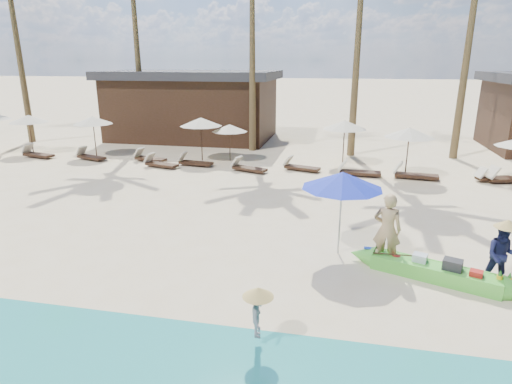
# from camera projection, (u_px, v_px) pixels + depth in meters

# --- Properties ---
(ground) EXTENTS (240.00, 240.00, 0.00)m
(ground) POSITION_uv_depth(u_px,v_px,m) (265.00, 269.00, 10.54)
(ground) COLOR beige
(ground) RESTS_ON ground
(green_canoe) EXTENTS (4.40, 1.90, 0.58)m
(green_canoe) POSITION_uv_depth(u_px,v_px,m) (434.00, 271.00, 10.01)
(green_canoe) COLOR #54C53C
(green_canoe) RESTS_ON ground
(tourist) EXTENTS (0.74, 0.55, 1.86)m
(tourist) POSITION_uv_depth(u_px,v_px,m) (387.00, 229.00, 10.55)
(tourist) COLOR tan
(tourist) RESTS_ON ground
(vendor_green) EXTENTS (0.81, 0.67, 1.49)m
(vendor_green) POSITION_uv_depth(u_px,v_px,m) (502.00, 256.00, 9.53)
(vendor_green) COLOR #16193C
(vendor_green) RESTS_ON ground
(vendor_yellow) EXTENTS (0.42, 0.61, 0.86)m
(vendor_yellow) POSITION_uv_depth(u_px,v_px,m) (258.00, 315.00, 7.56)
(vendor_yellow) COLOR gray
(vendor_yellow) RESTS_ON ground
(blue_umbrella) EXTENTS (2.08, 2.08, 2.24)m
(blue_umbrella) POSITION_uv_depth(u_px,v_px,m) (342.00, 180.00, 10.82)
(blue_umbrella) COLOR #99999E
(blue_umbrella) RESTS_ON ground
(resort_parasol_2) EXTENTS (2.03, 2.03, 2.09)m
(resort_parasol_2) POSITION_uv_depth(u_px,v_px,m) (28.00, 119.00, 23.25)
(resort_parasol_2) COLOR #341D15
(resort_parasol_2) RESTS_ON ground
(lounger_2_left) EXTENTS (1.88, 0.90, 0.61)m
(lounger_2_left) POSITION_uv_depth(u_px,v_px,m) (37.00, 154.00, 22.59)
(lounger_2_left) COLOR #341D15
(lounger_2_left) RESTS_ON ground
(resort_parasol_3) EXTENTS (2.05, 2.05, 2.11)m
(resort_parasol_3) POSITION_uv_depth(u_px,v_px,m) (93.00, 120.00, 22.59)
(resort_parasol_3) COLOR #341D15
(resort_parasol_3) RESTS_ON ground
(lounger_3_left) EXTENTS (1.79, 1.03, 0.58)m
(lounger_3_left) POSITION_uv_depth(u_px,v_px,m) (90.00, 156.00, 22.08)
(lounger_3_left) COLOR #341D15
(lounger_3_left) RESTS_ON ground
(lounger_3_right) EXTENTS (1.83, 0.95, 0.59)m
(lounger_3_right) POSITION_uv_depth(u_px,v_px,m) (149.00, 158.00, 21.72)
(lounger_3_right) COLOR #341D15
(lounger_3_right) RESTS_ON ground
(resort_parasol_4) EXTENTS (2.13, 2.13, 2.19)m
(resort_parasol_4) POSITION_uv_depth(u_px,v_px,m) (201.00, 122.00, 21.46)
(resort_parasol_4) COLOR #341D15
(resort_parasol_4) RESTS_ON ground
(lounger_4_left) EXTENTS (1.81, 0.96, 0.59)m
(lounger_4_left) POSITION_uv_depth(u_px,v_px,m) (160.00, 163.00, 20.55)
(lounger_4_left) COLOR #341D15
(lounger_4_left) RESTS_ON ground
(lounger_4_right) EXTENTS (1.79, 0.75, 0.59)m
(lounger_4_right) POSITION_uv_depth(u_px,v_px,m) (194.00, 162.00, 20.84)
(lounger_4_right) COLOR #341D15
(lounger_4_right) RESTS_ON ground
(resort_parasol_5) EXTENTS (1.81, 1.81, 1.86)m
(resort_parasol_5) POSITION_uv_depth(u_px,v_px,m) (230.00, 128.00, 21.45)
(resort_parasol_5) COLOR #341D15
(resort_parasol_5) RESTS_ON ground
(lounger_5_left) EXTENTS (1.80, 1.08, 0.58)m
(lounger_5_left) POSITION_uv_depth(u_px,v_px,m) (247.00, 167.00, 19.77)
(lounger_5_left) COLOR #341D15
(lounger_5_left) RESTS_ON ground
(resort_parasol_6) EXTENTS (2.11, 2.11, 2.18)m
(resort_parasol_6) POSITION_uv_depth(u_px,v_px,m) (345.00, 125.00, 20.54)
(resort_parasol_6) COLOR #341D15
(resort_parasol_6) RESTS_ON ground
(lounger_6_left) EXTENTS (1.80, 1.01, 0.58)m
(lounger_6_left) POSITION_uv_depth(u_px,v_px,m) (300.00, 166.00, 19.93)
(lounger_6_left) COLOR #341D15
(lounger_6_left) RESTS_ON ground
(lounger_6_right) EXTENTS (1.89, 0.64, 0.64)m
(lounger_6_right) POSITION_uv_depth(u_px,v_px,m) (357.00, 171.00, 19.00)
(lounger_6_right) COLOR #341D15
(lounger_6_right) RESTS_ON ground
(resort_parasol_7) EXTENTS (2.13, 2.13, 2.19)m
(resort_parasol_7) POSITION_uv_depth(u_px,v_px,m) (409.00, 133.00, 18.28)
(resort_parasol_7) COLOR #341D15
(resort_parasol_7) RESTS_ON ground
(lounger_7_left) EXTENTS (1.95, 0.79, 0.64)m
(lounger_7_left) POSITION_uv_depth(u_px,v_px,m) (413.00, 174.00, 18.51)
(lounger_7_left) COLOR #341D15
(lounger_7_left) RESTS_ON ground
(lounger_7_right) EXTENTS (1.71, 0.93, 0.56)m
(lounger_7_right) POSITION_uv_depth(u_px,v_px,m) (493.00, 177.00, 18.12)
(lounger_7_right) COLOR #341D15
(lounger_7_right) RESTS_ON ground
(lounger_8_left) EXTENTS (2.00, 1.08, 0.65)m
(lounger_8_left) POSITION_uv_depth(u_px,v_px,m) (506.00, 178.00, 17.92)
(lounger_8_left) COLOR #341D15
(lounger_8_left) RESTS_ON ground
(pavilion_west) EXTENTS (10.80, 6.60, 4.30)m
(pavilion_west) POSITION_uv_depth(u_px,v_px,m) (193.00, 104.00, 27.82)
(pavilion_west) COLOR #341D15
(pavilion_west) RESTS_ON ground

